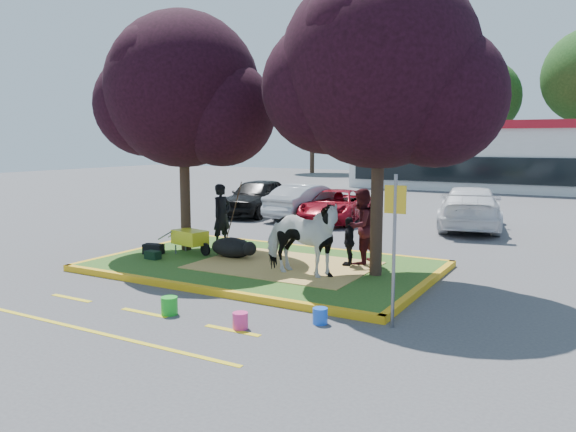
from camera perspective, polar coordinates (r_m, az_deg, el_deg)
The scene contains 31 objects.
ground at distance 14.18m, azimuth -2.52°, elevation -5.36°, with size 90.00×90.00×0.00m, color #424244.
median_island at distance 14.16m, azimuth -2.52°, elevation -5.07°, with size 8.00×5.00×0.15m, color #2B581B.
curb_near at distance 12.11m, azimuth -9.04°, elevation -7.36°, with size 8.30×0.16×0.15m, color #ECAC13.
curb_far at distance 16.36m, azimuth 2.28°, elevation -3.33°, with size 8.30×0.16×0.15m, color #ECAC13.
curb_left at distance 16.64m, azimuth -14.55°, elevation -3.38°, with size 0.16×5.30×0.15m, color #ECAC13.
curb_right at distance 12.54m, azimuth 13.62°, elevation -6.95°, with size 0.16×5.30×0.15m, color #ECAC13.
straw_bedding at distance 13.84m, azimuth -0.40°, elevation -5.02°, with size 4.20×3.00×0.01m, color #D8AD59.
tree_purple_left at distance 15.80m, azimuth -10.63°, elevation 11.77°, with size 5.06×4.20×6.51m.
tree_purple_right at distance 12.75m, azimuth 9.35°, elevation 13.72°, with size 5.30×4.40×6.82m.
fire_lane_stripe_a at distance 12.39m, azimuth -21.14°, elevation -7.79°, with size 1.10×0.12×0.01m, color yellow.
fire_lane_stripe_b at distance 10.96m, azimuth -14.37°, elevation -9.51°, with size 1.10×0.12×0.01m, color yellow.
fire_lane_stripe_c at distance 9.74m, azimuth -5.67°, elevation -11.50°, with size 1.10×0.12×0.01m, color yellow.
fire_lane_long at distance 10.18m, azimuth -19.13°, elevation -11.05°, with size 6.00×0.10×0.01m, color yellow.
retail_building at distance 40.06m, azimuth 21.92°, elevation 5.78°, with size 20.40×8.40×4.40m.
treeline at distance 49.90m, azimuth 22.86°, elevation 12.31°, with size 46.58×7.80×14.63m.
cow at distance 12.61m, azimuth 1.32°, elevation -2.26°, with size 0.94×2.06×1.74m, color silver.
calf at distance 14.80m, azimuth -5.73°, elevation -3.20°, with size 1.21×0.69×0.53m, color black.
handler at distance 16.25m, azimuth -6.73°, elevation 0.06°, with size 0.66×0.43×1.81m, color black.
visitor_a at distance 13.96m, azimuth 7.40°, elevation -1.07°, with size 0.91×0.71×1.88m, color #3F1217.
visitor_b at distance 13.77m, azimuth 6.22°, elevation -2.58°, with size 0.71×0.30×1.21m, color black.
wheelbarrow at distance 15.40m, azimuth -9.91°, elevation -2.18°, with size 1.70×0.76×0.64m.
gear_bag_dark at distance 15.64m, azimuth -13.51°, elevation -3.27°, with size 0.53×0.29×0.27m, color black.
gear_bag_green at distance 14.98m, azimuth -13.58°, elevation -3.87°, with size 0.39×0.24×0.21m, color black.
sign_post at distance 9.63m, azimuth 10.76°, elevation -1.76°, with size 0.37×0.06×2.64m.
bucket_green at distance 10.72m, azimuth -11.96°, elevation -8.92°, with size 0.31×0.31×0.33m, color green.
bucket_pink at distance 9.78m, azimuth -4.87°, elevation -10.55°, with size 0.27×0.27×0.29m, color #F13584.
bucket_blue at distance 10.01m, azimuth 3.28°, elevation -10.10°, with size 0.26×0.26×0.28m, color blue.
car_black at distance 24.28m, azimuth -3.16°, elevation 1.96°, with size 1.84×4.58×1.56m, color black.
car_silver at distance 22.99m, azimuth 2.13°, elevation 1.48°, with size 1.51×4.34×1.43m, color #A6AAAE.
car_red at distance 22.24m, azimuth 4.87°, elevation 1.03°, with size 2.09×4.54×1.26m, color maroon.
car_white at distance 21.47m, azimuth 18.02°, elevation 0.81°, with size 2.16×5.30×1.54m, color white.
Camera 1 is at (7.32, -11.71, 3.20)m, focal length 35.00 mm.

